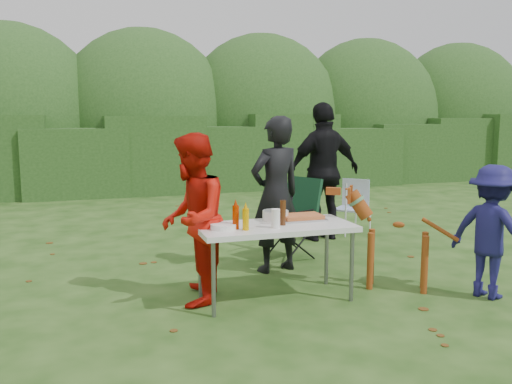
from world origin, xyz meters
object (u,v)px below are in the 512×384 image
object	(u,v)px
ketchup_bottle	(236,217)
paper_towel_roll	(211,212)
child	(492,232)
mustard_bottle	(246,219)
folding_table	(275,230)
person_black_puffy	(324,172)
dog	(398,240)
lawn_chair	(351,207)
beer_bottle	(283,213)
camping_chair	(290,218)
person_cook	(276,195)
person_red_jacket	(192,219)

from	to	relation	value
ketchup_bottle	paper_towel_roll	bearing A→B (deg)	124.52
child	mustard_bottle	bearing A→B (deg)	56.78
folding_table	person_black_puffy	bearing A→B (deg)	55.26
dog	lawn_chair	world-z (taller)	dog
folding_table	ketchup_bottle	bearing A→B (deg)	-169.70
folding_table	beer_bottle	world-z (taller)	beer_bottle
lawn_chair	mustard_bottle	bearing A→B (deg)	3.66
camping_chair	beer_bottle	bearing A→B (deg)	38.47
person_cook	child	bearing A→B (deg)	123.44
mustard_bottle	ketchup_bottle	xyz separation A→B (m)	(-0.07, 0.07, 0.01)
ketchup_bottle	beer_bottle	xyz separation A→B (m)	(0.48, 0.04, 0.01)
person_cook	mustard_bottle	world-z (taller)	person_cook
camping_chair	mustard_bottle	bearing A→B (deg)	28.37
child	dog	size ratio (longest dim) A/B	1.22
person_cook	folding_table	bearing A→B (deg)	54.80
child	ketchup_bottle	size ratio (longest dim) A/B	5.95
mustard_bottle	person_black_puffy	bearing A→B (deg)	51.52
mustard_bottle	dog	bearing A→B (deg)	2.31
child	mustard_bottle	distance (m)	2.42
child	lawn_chair	distance (m)	3.05
person_red_jacket	paper_towel_roll	distance (m)	0.20
person_cook	paper_towel_roll	world-z (taller)	person_cook
person_black_puffy	person_red_jacket	bearing A→B (deg)	33.16
lawn_chair	mustard_bottle	size ratio (longest dim) A/B	4.09
dog	beer_bottle	size ratio (longest dim) A/B	4.48
person_cook	paper_towel_roll	distance (m)	1.19
camping_chair	mustard_bottle	distance (m)	1.87
camping_chair	ketchup_bottle	world-z (taller)	camping_chair
person_red_jacket	mustard_bottle	world-z (taller)	person_red_jacket
dog	beer_bottle	bearing A→B (deg)	31.27
ketchup_bottle	beer_bottle	bearing A→B (deg)	4.83
camping_chair	paper_towel_roll	world-z (taller)	camping_chair
dog	beer_bottle	world-z (taller)	dog
person_black_puffy	child	size ratio (longest dim) A/B	1.50
person_black_puffy	child	distance (m)	2.86
ketchup_bottle	person_red_jacket	bearing A→B (deg)	146.50
beer_bottle	paper_towel_roll	bearing A→B (deg)	162.20
child	paper_towel_roll	bearing A→B (deg)	51.09
camping_chair	ketchup_bottle	distance (m)	1.86
ketchup_bottle	beer_bottle	world-z (taller)	beer_bottle
person_cook	person_red_jacket	size ratio (longest dim) A/B	1.09
person_red_jacket	ketchup_bottle	xyz separation A→B (m)	(0.36, -0.24, 0.04)
folding_table	lawn_chair	world-z (taller)	lawn_chair
folding_table	paper_towel_roll	world-z (taller)	paper_towel_roll
person_cook	beer_bottle	xyz separation A→B (m)	(-0.28, -0.96, -0.03)
folding_table	mustard_bottle	distance (m)	0.40
person_cook	child	distance (m)	2.28
person_red_jacket	dog	size ratio (longest dim) A/B	1.51
person_red_jacket	dog	distance (m)	2.12
paper_towel_roll	person_black_puffy	bearing A→B (deg)	43.90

